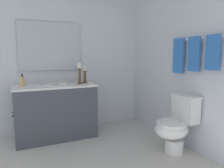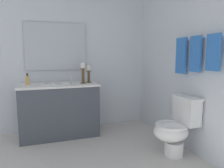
{
  "view_description": "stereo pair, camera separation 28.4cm",
  "coord_description": "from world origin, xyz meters",
  "px_view_note": "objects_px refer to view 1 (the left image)",
  "views": [
    {
      "loc": [
        2.15,
        -0.67,
        1.26
      ],
      "look_at": [
        -0.41,
        0.5,
        0.88
      ],
      "focal_mm": 33.63,
      "sensor_mm": 36.0,
      "label": 1
    },
    {
      "loc": [
        2.25,
        -0.41,
        1.26
      ],
      "look_at": [
        -0.41,
        0.5,
        0.88
      ],
      "focal_mm": 33.63,
      "sensor_mm": 36.0,
      "label": 2
    }
  ],
  "objects_px": {
    "toilet": "(176,125)",
    "towel_bar": "(196,38)",
    "candle_holder_short": "(80,73)",
    "mirror": "(50,46)",
    "sink_basin": "(55,87)",
    "towel_near_vanity": "(179,56)",
    "candle_holder_tall": "(85,74)",
    "vanity_cabinet": "(56,111)",
    "towel_near_corner": "(213,53)",
    "towel_center": "(194,54)",
    "soap_bottle": "(22,81)"
  },
  "relations": [
    {
      "from": "candle_holder_short",
      "to": "towel_center",
      "type": "xyz_separation_m",
      "value": [
        1.17,
        1.15,
        0.28
      ]
    },
    {
      "from": "toilet",
      "to": "towel_bar",
      "type": "xyz_separation_m",
      "value": [
        0.05,
        0.22,
        1.11
      ]
    },
    {
      "from": "candle_holder_short",
      "to": "towel_bar",
      "type": "bearing_deg",
      "value": 45.09
    },
    {
      "from": "mirror",
      "to": "candle_holder_tall",
      "type": "height_order",
      "value": "mirror"
    },
    {
      "from": "candle_holder_short",
      "to": "towel_bar",
      "type": "xyz_separation_m",
      "value": [
        1.17,
        1.17,
        0.48
      ]
    },
    {
      "from": "vanity_cabinet",
      "to": "sink_basin",
      "type": "relative_size",
      "value": 3.0
    },
    {
      "from": "towel_near_vanity",
      "to": "towel_center",
      "type": "bearing_deg",
      "value": 0.0
    },
    {
      "from": "towel_near_vanity",
      "to": "towel_near_corner",
      "type": "height_order",
      "value": "same"
    },
    {
      "from": "candle_holder_short",
      "to": "toilet",
      "type": "relative_size",
      "value": 0.44
    },
    {
      "from": "candle_holder_short",
      "to": "mirror",
      "type": "bearing_deg",
      "value": -131.72
    },
    {
      "from": "candle_holder_short",
      "to": "toilet",
      "type": "distance_m",
      "value": 1.6
    },
    {
      "from": "toilet",
      "to": "towel_near_corner",
      "type": "bearing_deg",
      "value": 32.43
    },
    {
      "from": "mirror",
      "to": "towel_near_corner",
      "type": "relative_size",
      "value": 2.42
    },
    {
      "from": "toilet",
      "to": "towel_bar",
      "type": "bearing_deg",
      "value": 78.12
    },
    {
      "from": "candle_holder_tall",
      "to": "mirror",
      "type": "bearing_deg",
      "value": -117.56
    },
    {
      "from": "sink_basin",
      "to": "towel_near_corner",
      "type": "xyz_separation_m",
      "value": [
        1.5,
        1.53,
        0.51
      ]
    },
    {
      "from": "towel_bar",
      "to": "toilet",
      "type": "bearing_deg",
      "value": -101.88
    },
    {
      "from": "mirror",
      "to": "candle_holder_tall",
      "type": "bearing_deg",
      "value": 62.44
    },
    {
      "from": "towel_near_vanity",
      "to": "vanity_cabinet",
      "type": "bearing_deg",
      "value": -121.79
    },
    {
      "from": "soap_bottle",
      "to": "towel_near_corner",
      "type": "distance_m",
      "value": 2.52
    },
    {
      "from": "candle_holder_tall",
      "to": "towel_center",
      "type": "bearing_deg",
      "value": 39.9
    },
    {
      "from": "mirror",
      "to": "towel_near_vanity",
      "type": "relative_size",
      "value": 2.05
    },
    {
      "from": "vanity_cabinet",
      "to": "sink_basin",
      "type": "bearing_deg",
      "value": 90.0
    },
    {
      "from": "vanity_cabinet",
      "to": "candle_holder_tall",
      "type": "distance_m",
      "value": 0.74
    },
    {
      "from": "candle_holder_tall",
      "to": "towel_bar",
      "type": "relative_size",
      "value": 0.34
    },
    {
      "from": "toilet",
      "to": "towel_near_vanity",
      "type": "relative_size",
      "value": 1.58
    },
    {
      "from": "towel_bar",
      "to": "towel_near_vanity",
      "type": "relative_size",
      "value": 1.73
    },
    {
      "from": "towel_center",
      "to": "towel_near_corner",
      "type": "height_order",
      "value": "same"
    },
    {
      "from": "vanity_cabinet",
      "to": "towel_center",
      "type": "relative_size",
      "value": 2.78
    },
    {
      "from": "towel_near_vanity",
      "to": "towel_near_corner",
      "type": "relative_size",
      "value": 1.18
    },
    {
      "from": "toilet",
      "to": "towel_bar",
      "type": "height_order",
      "value": "towel_bar"
    },
    {
      "from": "sink_basin",
      "to": "towel_near_corner",
      "type": "bearing_deg",
      "value": 45.58
    },
    {
      "from": "candle_holder_tall",
      "to": "towel_near_corner",
      "type": "relative_size",
      "value": 0.7
    },
    {
      "from": "toilet",
      "to": "towel_center",
      "type": "xyz_separation_m",
      "value": [
        0.05,
        0.2,
        0.91
      ]
    },
    {
      "from": "towel_center",
      "to": "towel_near_corner",
      "type": "distance_m",
      "value": 0.28
    },
    {
      "from": "soap_bottle",
      "to": "sink_basin",
      "type": "bearing_deg",
      "value": 88.6
    },
    {
      "from": "sink_basin",
      "to": "towel_near_vanity",
      "type": "relative_size",
      "value": 0.85
    },
    {
      "from": "toilet",
      "to": "soap_bottle",
      "type": "bearing_deg",
      "value": -123.8
    },
    {
      "from": "towel_near_corner",
      "to": "mirror",
      "type": "bearing_deg",
      "value": -139.3
    },
    {
      "from": "candle_holder_tall",
      "to": "towel_center",
      "type": "distance_m",
      "value": 1.66
    },
    {
      "from": "towel_near_vanity",
      "to": "towel_center",
      "type": "relative_size",
      "value": 1.1
    },
    {
      "from": "soap_bottle",
      "to": "towel_center",
      "type": "relative_size",
      "value": 0.42
    },
    {
      "from": "candle_holder_short",
      "to": "towel_near_corner",
      "type": "xyz_separation_m",
      "value": [
        1.44,
        1.15,
        0.29
      ]
    },
    {
      "from": "towel_near_vanity",
      "to": "candle_holder_tall",
      "type": "bearing_deg",
      "value": -133.02
    },
    {
      "from": "vanity_cabinet",
      "to": "candle_holder_tall",
      "type": "height_order",
      "value": "candle_holder_tall"
    },
    {
      "from": "soap_bottle",
      "to": "towel_near_vanity",
      "type": "height_order",
      "value": "towel_near_vanity"
    },
    {
      "from": "vanity_cabinet",
      "to": "towel_bar",
      "type": "xyz_separation_m",
      "value": [
        1.22,
        1.55,
        1.06
      ]
    },
    {
      "from": "mirror",
      "to": "towel_near_vanity",
      "type": "xyz_separation_m",
      "value": [
        1.23,
        1.53,
        -0.15
      ]
    },
    {
      "from": "sink_basin",
      "to": "candle_holder_short",
      "type": "relative_size",
      "value": 1.23
    },
    {
      "from": "candle_holder_tall",
      "to": "toilet",
      "type": "height_order",
      "value": "candle_holder_tall"
    }
  ]
}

